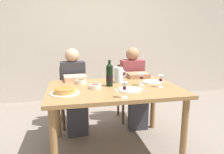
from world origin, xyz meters
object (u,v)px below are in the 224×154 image
chair_left (73,91)px  diner_left (74,88)px  chair_right (130,88)px  salad_bowl (95,86)px  olive_bowl (81,81)px  wine_bottle (109,75)px  wine_glass_spare (161,79)px  dinner_plate_right_setting (152,82)px  diner_right (134,84)px  dinner_plate_left_setting (130,90)px  wine_glass_centre (122,73)px  baked_tart (65,91)px  wine_glass_right_diner (124,87)px  wine_glass_left_diner (142,77)px  dining_table (114,95)px  water_pitcher (118,76)px

chair_left → diner_left: (0.02, -0.24, 0.12)m
chair_right → salad_bowl: bearing=53.5°
chair_right → olive_bowl: bearing=37.6°
wine_bottle → wine_glass_spare: 0.59m
wine_bottle → olive_bowl: wine_bottle is taller
dinner_plate_right_setting → diner_right: diner_right is taller
dinner_plate_left_setting → chair_right: bearing=73.3°
wine_glass_centre → chair_right: wine_glass_centre is taller
diner_left → salad_bowl: bearing=103.9°
chair_left → chair_right: same height
wine_bottle → chair_left: bearing=117.6°
salad_bowl → chair_left: 0.94m
diner_right → baked_tart: bearing=38.9°
wine_bottle → dinner_plate_left_setting: bearing=-51.7°
baked_tart → chair_left: (0.10, 1.01, -0.29)m
dinner_plate_left_setting → wine_glass_centre: bearing=85.3°
wine_glass_right_diner → chair_left: (-0.47, 1.27, -0.37)m
diner_right → dinner_plate_left_setting: bearing=69.8°
wine_glass_right_diner → chair_right: size_ratio=0.18×
wine_glass_left_diner → chair_right: bearing=82.3°
olive_bowl → chair_left: chair_left is taller
dining_table → diner_left: (-0.44, 0.63, -0.05)m
water_pitcher → dinner_plate_left_setting: water_pitcher is taller
wine_bottle → diner_left: diner_left is taller
water_pitcher → diner_right: diner_right is taller
diner_left → wine_bottle: bearing=120.1°
water_pitcher → wine_glass_spare: size_ratio=1.37×
dinner_plate_left_setting → chair_left: size_ratio=0.29×
dining_table → wine_glass_right_diner: wine_glass_right_diner is taller
chair_left → diner_right: size_ratio=0.75×
wine_glass_spare → chair_left: (-0.98, 0.97, -0.36)m
wine_glass_right_diner → wine_glass_spare: wine_glass_right_diner is taller
wine_glass_right_diner → diner_left: bearing=113.5°
wine_glass_right_diner → chair_left: 1.40m
dinner_plate_left_setting → chair_right: 1.11m
wine_glass_spare → dining_table: bearing=168.6°
water_pitcher → salad_bowl: water_pitcher is taller
salad_bowl → dinner_plate_right_setting: salad_bowl is taller
wine_bottle → wine_glass_left_diner: (0.38, -0.05, -0.02)m
dining_table → chair_right: 1.00m
olive_bowl → dinner_plate_left_setting: (0.50, -0.43, -0.02)m
wine_glass_left_diner → wine_bottle: bearing=172.1°
wine_bottle → dinner_plate_left_setting: 0.32m
water_pitcher → dinner_plate_left_setting: bearing=-84.5°
wine_glass_spare → diner_right: (-0.07, 0.74, -0.24)m
wine_bottle → water_pitcher: bearing=46.2°
wine_bottle → olive_bowl: size_ratio=2.31×
salad_bowl → dinner_plate_right_setting: bearing=10.9°
dining_table → baked_tart: bearing=-165.2°
wine_glass_right_diner → wine_glass_spare: 0.59m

